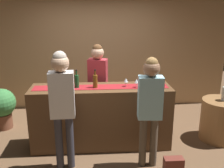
{
  "coord_description": "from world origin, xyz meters",
  "views": [
    {
      "loc": [
        -0.1,
        -4.02,
        2.3
      ],
      "look_at": [
        0.18,
        0.0,
        1.09
      ],
      "focal_mm": 41.39,
      "sensor_mm": 36.0,
      "label": 1
    }
  ],
  "objects_px": {
    "wine_glass_mid_counter": "(137,81)",
    "bartender": "(98,79)",
    "round_side_table": "(220,120)",
    "potted_plant_tall": "(2,106)",
    "customer_sipping": "(150,102)",
    "wine_glass_near_customer": "(126,80)",
    "customer_browsing": "(62,98)",
    "wine_bottle_green": "(77,81)",
    "handbag": "(173,165)",
    "wine_bottle_amber": "(95,81)"
  },
  "relations": [
    {
      "from": "wine_glass_mid_counter",
      "to": "bartender",
      "type": "distance_m",
      "value": 0.9
    },
    {
      "from": "round_side_table",
      "to": "potted_plant_tall",
      "type": "relative_size",
      "value": 0.92
    },
    {
      "from": "customer_sipping",
      "to": "wine_glass_near_customer",
      "type": "bearing_deg",
      "value": 115.83
    },
    {
      "from": "customer_browsing",
      "to": "wine_glass_mid_counter",
      "type": "bearing_deg",
      "value": 23.28
    },
    {
      "from": "wine_bottle_green",
      "to": "handbag",
      "type": "relative_size",
      "value": 1.08
    },
    {
      "from": "bartender",
      "to": "customer_sipping",
      "type": "relative_size",
      "value": 1.01
    },
    {
      "from": "bartender",
      "to": "customer_sipping",
      "type": "height_order",
      "value": "bartender"
    },
    {
      "from": "wine_bottle_amber",
      "to": "customer_sipping",
      "type": "bearing_deg",
      "value": -39.51
    },
    {
      "from": "wine_bottle_green",
      "to": "round_side_table",
      "type": "height_order",
      "value": "wine_bottle_green"
    },
    {
      "from": "wine_glass_mid_counter",
      "to": "bartender",
      "type": "xyz_separation_m",
      "value": [
        -0.61,
        0.64,
        -0.12
      ]
    },
    {
      "from": "wine_bottle_green",
      "to": "wine_glass_near_customer",
      "type": "relative_size",
      "value": 2.1
    },
    {
      "from": "round_side_table",
      "to": "customer_browsing",
      "type": "bearing_deg",
      "value": -165.91
    },
    {
      "from": "wine_glass_mid_counter",
      "to": "handbag",
      "type": "height_order",
      "value": "wine_glass_mid_counter"
    },
    {
      "from": "customer_browsing",
      "to": "wine_bottle_amber",
      "type": "bearing_deg",
      "value": 49.13
    },
    {
      "from": "wine_bottle_green",
      "to": "customer_sipping",
      "type": "xyz_separation_m",
      "value": [
        1.06,
        -0.65,
        -0.14
      ]
    },
    {
      "from": "wine_bottle_green",
      "to": "wine_glass_near_customer",
      "type": "bearing_deg",
      "value": 0.66
    },
    {
      "from": "wine_bottle_green",
      "to": "wine_bottle_amber",
      "type": "height_order",
      "value": "same"
    },
    {
      "from": "wine_glass_near_customer",
      "to": "customer_sipping",
      "type": "relative_size",
      "value": 0.09
    },
    {
      "from": "wine_glass_near_customer",
      "to": "bartender",
      "type": "relative_size",
      "value": 0.09
    },
    {
      "from": "wine_bottle_green",
      "to": "customer_sipping",
      "type": "height_order",
      "value": "customer_sipping"
    },
    {
      "from": "wine_bottle_green",
      "to": "handbag",
      "type": "bearing_deg",
      "value": -31.0
    },
    {
      "from": "wine_glass_mid_counter",
      "to": "wine_bottle_green",
      "type": "bearing_deg",
      "value": 176.61
    },
    {
      "from": "wine_glass_mid_counter",
      "to": "customer_sipping",
      "type": "xyz_separation_m",
      "value": [
        0.1,
        -0.59,
        -0.13
      ]
    },
    {
      "from": "wine_glass_near_customer",
      "to": "customer_browsing",
      "type": "bearing_deg",
      "value": -147.3
    },
    {
      "from": "bartender",
      "to": "customer_browsing",
      "type": "bearing_deg",
      "value": 80.76
    },
    {
      "from": "customer_sipping",
      "to": "round_side_table",
      "type": "height_order",
      "value": "customer_sipping"
    },
    {
      "from": "wine_glass_mid_counter",
      "to": "potted_plant_tall",
      "type": "bearing_deg",
      "value": 161.18
    },
    {
      "from": "customer_browsing",
      "to": "potted_plant_tall",
      "type": "xyz_separation_m",
      "value": [
        -1.35,
        1.4,
        -0.63
      ]
    },
    {
      "from": "wine_glass_mid_counter",
      "to": "bartender",
      "type": "height_order",
      "value": "bartender"
    },
    {
      "from": "bartender",
      "to": "handbag",
      "type": "distance_m",
      "value": 2.0
    },
    {
      "from": "wine_bottle_amber",
      "to": "wine_glass_near_customer",
      "type": "height_order",
      "value": "wine_bottle_amber"
    },
    {
      "from": "wine_glass_near_customer",
      "to": "bartender",
      "type": "xyz_separation_m",
      "value": [
        -0.45,
        0.58,
        -0.12
      ]
    },
    {
      "from": "wine_bottle_green",
      "to": "wine_glass_mid_counter",
      "type": "height_order",
      "value": "wine_bottle_green"
    },
    {
      "from": "wine_bottle_green",
      "to": "customer_browsing",
      "type": "relative_size",
      "value": 0.17
    },
    {
      "from": "wine_bottle_green",
      "to": "wine_glass_mid_counter",
      "type": "distance_m",
      "value": 0.97
    },
    {
      "from": "wine_glass_mid_counter",
      "to": "customer_browsing",
      "type": "distance_m",
      "value": 1.26
    },
    {
      "from": "wine_bottle_amber",
      "to": "potted_plant_tall",
      "type": "bearing_deg",
      "value": 156.07
    },
    {
      "from": "wine_bottle_amber",
      "to": "wine_glass_near_customer",
      "type": "relative_size",
      "value": 2.1
    },
    {
      "from": "bartender",
      "to": "potted_plant_tall",
      "type": "distance_m",
      "value": 1.96
    },
    {
      "from": "wine_bottle_green",
      "to": "customer_sipping",
      "type": "relative_size",
      "value": 0.18
    },
    {
      "from": "wine_glass_mid_counter",
      "to": "customer_sipping",
      "type": "bearing_deg",
      "value": -80.51
    },
    {
      "from": "wine_glass_near_customer",
      "to": "potted_plant_tall",
      "type": "relative_size",
      "value": 0.18
    },
    {
      "from": "customer_browsing",
      "to": "round_side_table",
      "type": "relative_size",
      "value": 2.36
    },
    {
      "from": "wine_bottle_green",
      "to": "round_side_table",
      "type": "xyz_separation_m",
      "value": [
        2.51,
        0.06,
        -0.79
      ]
    },
    {
      "from": "customer_sipping",
      "to": "potted_plant_tall",
      "type": "height_order",
      "value": "customer_sipping"
    },
    {
      "from": "potted_plant_tall",
      "to": "wine_glass_near_customer",
      "type": "bearing_deg",
      "value": -18.6
    },
    {
      "from": "wine_bottle_green",
      "to": "bartender",
      "type": "xyz_separation_m",
      "value": [
        0.35,
        0.59,
        -0.13
      ]
    },
    {
      "from": "bartender",
      "to": "handbag",
      "type": "xyz_separation_m",
      "value": [
        1.05,
        -1.43,
        -0.92
      ]
    },
    {
      "from": "wine_bottle_amber",
      "to": "wine_bottle_green",
      "type": "bearing_deg",
      "value": 176.69
    },
    {
      "from": "wine_bottle_green",
      "to": "customer_browsing",
      "type": "height_order",
      "value": "customer_browsing"
    }
  ]
}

